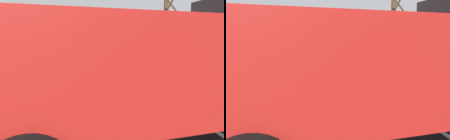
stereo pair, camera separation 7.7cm
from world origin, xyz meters
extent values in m
cube|color=#BCB7AD|center=(0.00, 6.50, 0.07)|extent=(36.00, 5.00, 0.15)
cylinder|color=red|center=(0.59, 5.00, 0.52)|extent=(0.22, 0.22, 0.74)
sphere|color=red|center=(0.59, 5.00, 0.96)|extent=(0.25, 0.25, 0.25)
cylinder|color=red|center=(0.59, 4.81, 0.61)|extent=(0.10, 0.17, 0.10)
cylinder|color=red|center=(0.59, 5.20, 0.61)|extent=(0.10, 0.17, 0.10)
cylinder|color=red|center=(0.59, 4.81, 0.52)|extent=(0.12, 0.17, 0.12)
torus|color=black|center=(0.84, 4.50, 0.74)|extent=(1.18, 0.65, 1.18)
cylinder|color=gray|center=(4.07, 4.54, 1.25)|extent=(0.06, 0.06, 2.21)
cylinder|color=red|center=(4.07, 4.50, 1.98)|extent=(0.76, 0.02, 0.76)
cube|color=red|center=(1.11, -0.49, 1.60)|extent=(4.82, 2.54, 1.60)
cube|color=black|center=(2.21, -0.50, 0.67)|extent=(7.01, 0.96, 0.24)
cylinder|color=black|center=(4.52, 0.73, 0.55)|extent=(1.10, 0.31, 1.10)
cylinder|color=black|center=(-0.08, 0.77, 0.55)|extent=(1.10, 0.31, 1.10)
cylinder|color=#4C3823|center=(7.20, 7.59, 2.57)|extent=(0.27, 0.27, 4.84)
cylinder|color=#4C3823|center=(7.60, 7.68, 4.33)|extent=(0.31, 0.89, 1.15)
cylinder|color=#4C3823|center=(7.29, 7.09, 4.01)|extent=(1.08, 0.28, 0.94)
camera|label=1|loc=(0.07, -4.09, 2.04)|focal=35.71mm
camera|label=2|loc=(0.14, -4.11, 2.04)|focal=35.71mm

